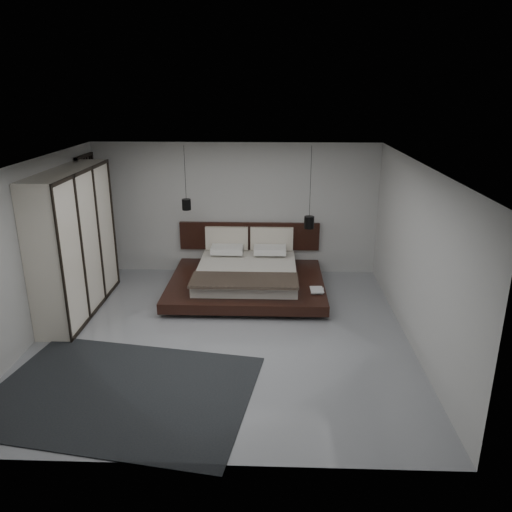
{
  "coord_description": "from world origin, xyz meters",
  "views": [
    {
      "loc": [
        0.81,
        -7.35,
        3.88
      ],
      "look_at": [
        0.5,
        1.2,
        0.96
      ],
      "focal_mm": 35.0,
      "sensor_mm": 36.0,
      "label": 1
    }
  ],
  "objects_px": {
    "lattice_screen": "(91,219)",
    "pendant_right": "(309,222)",
    "pendant_left": "(186,204)",
    "rug": "(122,392)",
    "wardrobe": "(74,242)",
    "bed": "(247,276)"
  },
  "relations": [
    {
      "from": "lattice_screen",
      "to": "pendant_right",
      "type": "bearing_deg",
      "value": -0.72
    },
    {
      "from": "lattice_screen",
      "to": "pendant_right",
      "type": "relative_size",
      "value": 1.59
    },
    {
      "from": "wardrobe",
      "to": "rug",
      "type": "distance_m",
      "value": 3.26
    },
    {
      "from": "pendant_right",
      "to": "rug",
      "type": "relative_size",
      "value": 0.48
    },
    {
      "from": "pendant_left",
      "to": "wardrobe",
      "type": "height_order",
      "value": "pendant_left"
    },
    {
      "from": "bed",
      "to": "wardrobe",
      "type": "relative_size",
      "value": 1.15
    },
    {
      "from": "wardrobe",
      "to": "rug",
      "type": "xyz_separation_m",
      "value": [
        1.5,
        -2.6,
        -1.27
      ]
    },
    {
      "from": "lattice_screen",
      "to": "pendant_right",
      "type": "height_order",
      "value": "pendant_right"
    },
    {
      "from": "pendant_left",
      "to": "rug",
      "type": "bearing_deg",
      "value": -93.56
    },
    {
      "from": "pendant_right",
      "to": "wardrobe",
      "type": "relative_size",
      "value": 0.63
    },
    {
      "from": "pendant_left",
      "to": "rug",
      "type": "distance_m",
      "value": 4.41
    },
    {
      "from": "pendant_right",
      "to": "lattice_screen",
      "type": "bearing_deg",
      "value": 179.28
    },
    {
      "from": "lattice_screen",
      "to": "wardrobe",
      "type": "height_order",
      "value": "lattice_screen"
    },
    {
      "from": "wardrobe",
      "to": "rug",
      "type": "bearing_deg",
      "value": -60.07
    },
    {
      "from": "rug",
      "to": "pendant_right",
      "type": "bearing_deg",
      "value": 56.37
    },
    {
      "from": "pendant_left",
      "to": "wardrobe",
      "type": "bearing_deg",
      "value": -139.6
    },
    {
      "from": "lattice_screen",
      "to": "rug",
      "type": "relative_size",
      "value": 0.76
    },
    {
      "from": "pendant_right",
      "to": "pendant_left",
      "type": "bearing_deg",
      "value": 180.0
    },
    {
      "from": "pendant_left",
      "to": "rug",
      "type": "height_order",
      "value": "pendant_left"
    },
    {
      "from": "lattice_screen",
      "to": "pendant_left",
      "type": "distance_m",
      "value": 2.03
    },
    {
      "from": "bed",
      "to": "wardrobe",
      "type": "distance_m",
      "value": 3.3
    },
    {
      "from": "wardrobe",
      "to": "rug",
      "type": "relative_size",
      "value": 0.76
    }
  ]
}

